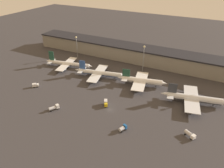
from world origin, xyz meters
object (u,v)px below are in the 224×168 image
at_px(airplane_2, 142,81).
at_px(airplane_0, 68,64).
at_px(service_vehicle_3, 54,108).
at_px(service_vehicle_0, 106,103).
at_px(service_vehicle_4, 190,134).
at_px(airplane_3, 194,98).
at_px(airplane_1, 99,73).
at_px(service_vehicle_2, 123,128).
at_px(service_vehicle_1, 35,85).

bearing_deg(airplane_2, airplane_0, 166.80).
bearing_deg(airplane_2, service_vehicle_3, -136.52).
distance_m(service_vehicle_0, service_vehicle_3, 33.54).
bearing_deg(airplane_0, service_vehicle_4, -32.83).
bearing_deg(airplane_3, service_vehicle_3, -160.12).
xyz_separation_m(airplane_3, service_vehicle_0, (-50.99, -29.16, -1.87)).
xyz_separation_m(airplane_1, airplane_3, (75.71, -4.95, 0.50)).
bearing_deg(airplane_3, service_vehicle_2, -135.32).
bearing_deg(service_vehicle_3, service_vehicle_1, 93.13).
xyz_separation_m(airplane_0, airplane_2, (71.05, -1.35, 0.68)).
bearing_deg(airplane_0, airplane_2, -13.20).
distance_m(service_vehicle_0, service_vehicle_2, 26.92).
bearing_deg(airplane_2, airplane_3, -22.74).
distance_m(airplane_2, service_vehicle_3, 68.23).
relative_size(airplane_1, service_vehicle_0, 7.27).
distance_m(airplane_3, service_vehicle_1, 115.11).
xyz_separation_m(service_vehicle_1, service_vehicle_2, (79.90, -14.24, 0.08)).
bearing_deg(service_vehicle_4, service_vehicle_3, -141.16).
height_order(service_vehicle_0, service_vehicle_3, service_vehicle_0).
xyz_separation_m(airplane_3, service_vehicle_4, (3.97, -34.58, -2.09)).
bearing_deg(service_vehicle_2, service_vehicle_1, 102.34).
distance_m(airplane_0, service_vehicle_4, 122.57).
xyz_separation_m(service_vehicle_2, service_vehicle_4, (34.50, 12.07, -0.01)).
height_order(airplane_0, service_vehicle_2, airplane_0).
distance_m(airplane_3, service_vehicle_2, 55.79).
height_order(airplane_1, service_vehicle_0, airplane_1).
height_order(service_vehicle_2, service_vehicle_4, service_vehicle_2).
distance_m(service_vehicle_0, service_vehicle_1, 59.53).
relative_size(service_vehicle_2, service_vehicle_4, 0.78).
xyz_separation_m(service_vehicle_1, service_vehicle_4, (114.40, -2.16, 0.07)).
height_order(airplane_3, service_vehicle_0, airplane_3).
distance_m(airplane_0, service_vehicle_0, 70.73).
distance_m(airplane_1, service_vehicle_4, 88.96).
xyz_separation_m(airplane_2, service_vehicle_0, (-11.37, -36.60, -1.76)).
height_order(airplane_0, service_vehicle_0, airplane_0).
relative_size(airplane_0, airplane_1, 1.04).
xyz_separation_m(airplane_2, service_vehicle_2, (9.09, -54.09, -1.97)).
bearing_deg(service_vehicle_2, airplane_2, 31.99).
height_order(airplane_3, service_vehicle_2, airplane_3).
bearing_deg(airplane_0, service_vehicle_3, -72.68).
height_order(airplane_1, service_vehicle_4, airplane_1).
bearing_deg(service_vehicle_3, airplane_3, -27.90).
bearing_deg(airplane_1, airplane_2, -8.17).
height_order(airplane_0, service_vehicle_3, airplane_0).
distance_m(airplane_1, airplane_2, 36.18).
relative_size(service_vehicle_3, service_vehicle_4, 1.00).
height_order(airplane_1, service_vehicle_1, airplane_1).
relative_size(service_vehicle_0, service_vehicle_3, 0.89).
xyz_separation_m(service_vehicle_0, service_vehicle_4, (54.96, -5.42, -0.22)).
xyz_separation_m(airplane_1, airplane_2, (36.09, 2.49, 0.40)).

